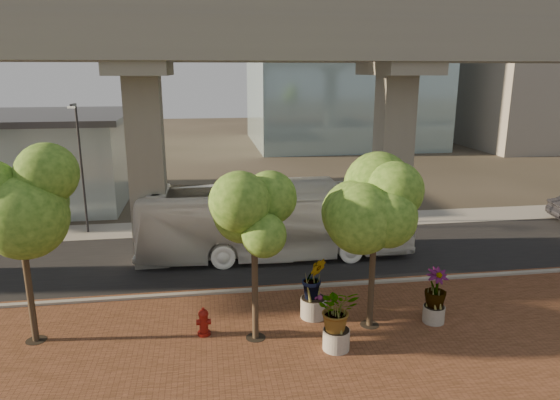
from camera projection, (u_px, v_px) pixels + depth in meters
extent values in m
plane|color=#312C23|center=(280.00, 272.00, 23.50)|extent=(160.00, 160.00, 0.00)
cube|color=brown|center=(318.00, 369.00, 15.83)|extent=(70.00, 13.00, 0.06)
cube|color=black|center=(275.00, 257.00, 25.41)|extent=(90.00, 8.00, 0.04)
cube|color=gray|center=(287.00, 288.00, 21.56)|extent=(70.00, 0.25, 0.16)
cube|color=gray|center=(262.00, 225.00, 30.67)|extent=(90.00, 3.00, 0.06)
cube|color=gray|center=(279.00, 39.00, 21.24)|extent=(72.00, 2.40, 1.80)
cube|color=gray|center=(269.00, 43.00, 24.30)|extent=(72.00, 2.40, 1.80)
cube|color=gray|center=(283.00, 1.00, 19.83)|extent=(72.00, 0.12, 1.00)
cube|color=gray|center=(266.00, 15.00, 25.00)|extent=(72.00, 0.12, 1.00)
cube|color=gray|center=(545.00, 47.00, 60.42)|extent=(18.00, 16.00, 24.00)
imported|color=white|center=(275.00, 221.00, 25.01)|extent=(13.69, 3.54, 3.79)
cylinder|color=maroon|center=(204.00, 333.00, 17.81)|extent=(0.47, 0.47, 0.10)
cylinder|color=maroon|center=(204.00, 324.00, 17.72)|extent=(0.31, 0.31, 0.75)
sphere|color=maroon|center=(203.00, 314.00, 17.63)|extent=(0.36, 0.36, 0.36)
cylinder|color=maroon|center=(203.00, 310.00, 17.58)|extent=(0.10, 0.10, 0.13)
cylinder|color=maroon|center=(204.00, 322.00, 17.70)|extent=(0.52, 0.21, 0.21)
cylinder|color=#9E998F|center=(336.00, 339.00, 16.83)|extent=(0.91, 0.91, 0.71)
imported|color=#2C5616|center=(337.00, 309.00, 16.55)|extent=(2.03, 2.03, 1.52)
cylinder|color=gray|center=(434.00, 314.00, 18.66)|extent=(0.81, 0.81, 0.63)
imported|color=#2C5616|center=(436.00, 288.00, 18.39)|extent=(1.97, 1.97, 1.48)
cylinder|color=#9E978E|center=(313.00, 307.00, 19.03)|extent=(0.99, 0.99, 0.77)
imported|color=#2C5616|center=(314.00, 278.00, 18.72)|extent=(2.20, 2.20, 1.65)
cylinder|color=#483829|center=(29.00, 290.00, 16.96)|extent=(0.22, 0.22, 3.83)
cylinder|color=black|center=(36.00, 340.00, 17.44)|extent=(0.70, 0.70, 0.01)
cylinder|color=#483829|center=(255.00, 292.00, 17.17)|extent=(0.22, 0.22, 3.53)
cylinder|color=black|center=(256.00, 337.00, 17.61)|extent=(0.70, 0.70, 0.01)
cylinder|color=#483829|center=(372.00, 280.00, 18.05)|extent=(0.22, 0.22, 3.60)
cylinder|color=black|center=(369.00, 325.00, 18.50)|extent=(0.70, 0.70, 0.01)
cylinder|color=#2A2A2E|center=(82.00, 170.00, 28.26)|extent=(0.13, 0.13, 7.37)
cube|color=#2A2A2E|center=(73.00, 105.00, 26.89)|extent=(0.14, 0.92, 0.14)
cube|color=silver|center=(71.00, 107.00, 26.47)|extent=(0.37, 0.18, 0.11)
cylinder|color=#2A2B2E|center=(389.00, 155.00, 30.04)|extent=(0.15, 0.15, 8.52)
cube|color=#2A2B2E|center=(396.00, 82.00, 28.46)|extent=(0.16, 1.07, 0.16)
cube|color=silver|center=(400.00, 84.00, 27.97)|extent=(0.43, 0.21, 0.13)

